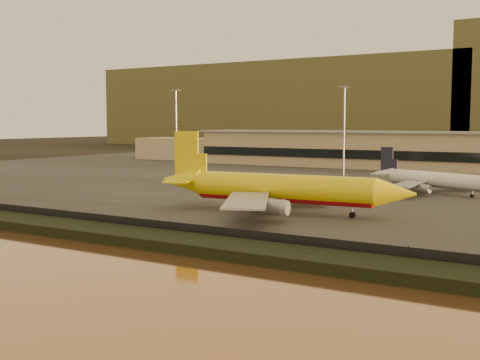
% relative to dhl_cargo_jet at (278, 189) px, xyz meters
% --- Properties ---
extents(ground, '(900.00, 900.00, 0.00)m').
position_rel_dhl_cargo_jet_xyz_m(ground, '(-3.83, -14.68, -4.35)').
color(ground, black).
rests_on(ground, ground).
extents(embankment, '(320.00, 7.00, 1.40)m').
position_rel_dhl_cargo_jet_xyz_m(embankment, '(-3.83, -31.68, -3.65)').
color(embankment, black).
rests_on(embankment, ground).
extents(tarmac, '(320.00, 220.00, 0.20)m').
position_rel_dhl_cargo_jet_xyz_m(tarmac, '(-3.83, 80.32, -4.25)').
color(tarmac, '#2D2D2D').
rests_on(tarmac, ground).
extents(perimeter_fence, '(300.00, 0.05, 2.20)m').
position_rel_dhl_cargo_jet_xyz_m(perimeter_fence, '(-3.83, -27.68, -3.05)').
color(perimeter_fence, black).
rests_on(perimeter_fence, tarmac).
extents(terminal_building, '(202.00, 25.00, 12.60)m').
position_rel_dhl_cargo_jet_xyz_m(terminal_building, '(-18.35, 110.88, 1.90)').
color(terminal_building, tan).
rests_on(terminal_building, tarmac).
extents(apron_light_masts, '(152.20, 12.20, 25.40)m').
position_rel_dhl_cargo_jet_xyz_m(apron_light_masts, '(11.17, 60.32, 11.35)').
color(apron_light_masts, slate).
rests_on(apron_light_masts, tarmac).
extents(distant_hills, '(470.00, 160.00, 70.00)m').
position_rel_dhl_cargo_jet_xyz_m(distant_hills, '(-24.57, 325.32, 27.04)').
color(distant_hills, olive).
rests_on(distant_hills, ground).
extents(dhl_cargo_jet, '(46.56, 45.44, 13.90)m').
position_rel_dhl_cargo_jet_xyz_m(dhl_cargo_jet, '(0.00, 0.00, 0.00)').
color(dhl_cargo_jet, yellow).
rests_on(dhl_cargo_jet, tarmac).
extents(white_narrowbody_jet, '(32.29, 30.49, 9.72)m').
position_rel_dhl_cargo_jet_xyz_m(white_narrowbody_jet, '(15.85, 43.66, -1.25)').
color(white_narrowbody_jet, silver).
rests_on(white_narrowbody_jet, tarmac).
extents(gse_vehicle_yellow, '(3.56, 1.73, 1.57)m').
position_rel_dhl_cargo_jet_xyz_m(gse_vehicle_yellow, '(9.24, 17.73, -3.37)').
color(gse_vehicle_yellow, yellow).
rests_on(gse_vehicle_yellow, tarmac).
extents(gse_vehicle_white, '(4.44, 2.28, 1.93)m').
position_rel_dhl_cargo_jet_xyz_m(gse_vehicle_white, '(-23.94, 19.84, -3.19)').
color(gse_vehicle_white, silver).
rests_on(gse_vehicle_white, tarmac).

